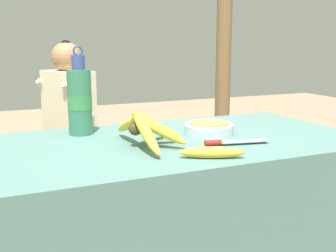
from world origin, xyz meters
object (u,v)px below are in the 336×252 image
Objects in this scene: banana_bunch_green at (153,131)px; support_post_far at (224,42)px; loose_banana_front at (212,152)px; knife at (228,142)px; wooden_bench at (85,156)px; serving_bowl at (209,128)px; water_bottle at (80,100)px; seated_vendor at (63,117)px; banana_bunch_ripe at (147,127)px.

support_post_far is at bearing 21.74° from banana_bunch_green.
loose_banana_front is 0.86× the size of knife.
wooden_bench is at bearing -179.80° from banana_bunch_green.
banana_bunch_green is (0.32, 1.36, -0.30)m from serving_bowl.
wooden_bench is (-0.14, 1.53, -0.42)m from knife.
serving_bowl is 1.99m from support_post_far.
water_bottle is 0.15× the size of support_post_far.
serving_bowl is 0.57× the size of water_bottle.
support_post_far is (1.09, 1.83, 0.33)m from knife.
seated_vendor is 0.65m from banana_bunch_green.
banana_bunch_green is at bearing 57.23° from water_bottle.
support_post_far is (0.74, 0.30, 0.61)m from banana_bunch_green.
seated_vendor reaches higher than serving_bowl.
water_bottle is at bearing -135.59° from support_post_far.
seated_vendor is at bearing 83.61° from water_bottle.
loose_banana_front is 0.58× the size of banana_bunch_green.
seated_vendor is at bearing 95.45° from loose_banana_front.
seated_vendor is at bearing 103.13° from serving_bowl.
water_bottle is 1.15m from seated_vendor.
serving_bowl reaches higher than loose_banana_front.
banana_bunch_ripe is 2.01× the size of loose_banana_front.
knife is 0.20× the size of seated_vendor.
support_post_far is (1.22, 1.95, 0.32)m from loose_banana_front.
water_bottle is (-0.16, 0.26, 0.06)m from banana_bunch_ripe.
support_post_far reaches higher than banana_bunch_green.
banana_bunch_ripe is 0.31m from water_bottle.
seated_vendor is at bearing -161.36° from wooden_bench.
knife is at bearing 43.04° from loose_banana_front.
support_post_far is at bearing 44.41° from water_bottle.
knife is 1.59m from wooden_bench.
support_post_far is (1.37, 0.34, 0.46)m from seated_vendor.
banana_bunch_ripe is 1.73× the size of knife.
seated_vendor is (-0.15, 1.60, -0.14)m from loose_banana_front.
wooden_bench is at bearing 85.76° from banana_bunch_ripe.
seated_vendor is (-0.31, 1.31, -0.15)m from serving_bowl.
water_bottle is (-0.43, 0.19, 0.10)m from serving_bowl.
support_post_far reaches higher than seated_vendor.
seated_vendor reaches higher than wooden_bench.
banana_bunch_ripe is at bearing -112.52° from banana_bunch_green.
banana_bunch_green is at bearing -158.26° from support_post_far.
knife is (0.41, -0.36, -0.12)m from water_bottle.
water_bottle is 0.20× the size of wooden_bench.
serving_bowl is 0.17m from knife.
knife is 1.60m from banana_bunch_green.
wooden_bench is 0.74× the size of support_post_far.
water_bottle is 1.45m from banana_bunch_green.
seated_vendor reaches higher than banana_bunch_ripe.
wooden_bench is at bearing 97.02° from serving_bowl.
banana_bunch_ripe is 0.34× the size of seated_vendor.
seated_vendor reaches higher than knife.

